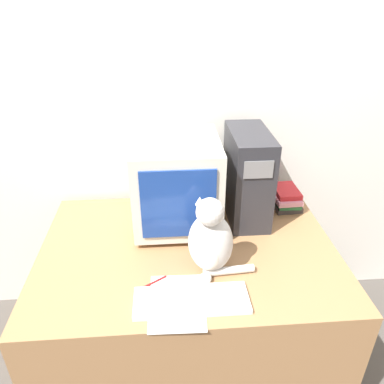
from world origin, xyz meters
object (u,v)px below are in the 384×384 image
at_px(cat, 211,240).
at_px(pen, 152,283).
at_px(book_stack, 286,198).
at_px(keyboard, 191,300).
at_px(computer_tower, 247,176).
at_px(crt_monitor, 176,183).

xyz_separation_m(cat, pen, (-0.24, -0.07, -0.15)).
bearing_deg(book_stack, pen, -142.12).
xyz_separation_m(keyboard, pen, (-0.15, 0.11, -0.01)).
height_order(computer_tower, pen, computer_tower).
bearing_deg(cat, pen, -144.95).
bearing_deg(cat, book_stack, 64.61).
distance_m(computer_tower, cat, 0.49).
distance_m(keyboard, pen, 0.19).
relative_size(book_stack, pen, 1.67).
bearing_deg(computer_tower, crt_monitor, -172.54).
bearing_deg(pen, cat, 16.28).
distance_m(crt_monitor, cat, 0.40).
relative_size(cat, book_stack, 1.77).
relative_size(computer_tower, cat, 1.27).
height_order(computer_tower, cat, computer_tower).
bearing_deg(keyboard, pen, 144.28).
xyz_separation_m(crt_monitor, cat, (0.12, -0.37, -0.08)).
bearing_deg(computer_tower, pen, -134.22).
relative_size(keyboard, cat, 1.22).
distance_m(computer_tower, keyboard, 0.72).
xyz_separation_m(keyboard, cat, (0.09, 0.18, 0.14)).
distance_m(computer_tower, pen, 0.72).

